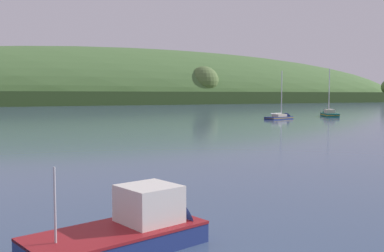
% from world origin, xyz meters
% --- Properties ---
extents(far_shoreline_hill, '(495.58, 128.30, 57.67)m').
position_xyz_m(far_shoreline_hill, '(58.38, 227.31, 0.27)').
color(far_shoreline_hill, '#314A21').
rests_on(far_shoreline_hill, ground).
extents(sailboat_midwater_white, '(6.45, 3.68, 9.43)m').
position_xyz_m(sailboat_midwater_white, '(29.93, 61.63, 0.14)').
color(sailboat_midwater_white, navy).
rests_on(sailboat_midwater_white, ground).
extents(sailboat_far_left, '(5.60, 7.43, 10.38)m').
position_xyz_m(sailboat_far_left, '(44.06, 65.51, 0.24)').
color(sailboat_far_left, '#0F564C').
rests_on(sailboat_far_left, ground).
extents(fishing_boat_moored, '(5.70, 3.46, 3.36)m').
position_xyz_m(fishing_boat_moored, '(-13.78, 9.75, 0.36)').
color(fishing_boat_moored, navy).
rests_on(fishing_boat_moored, ground).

